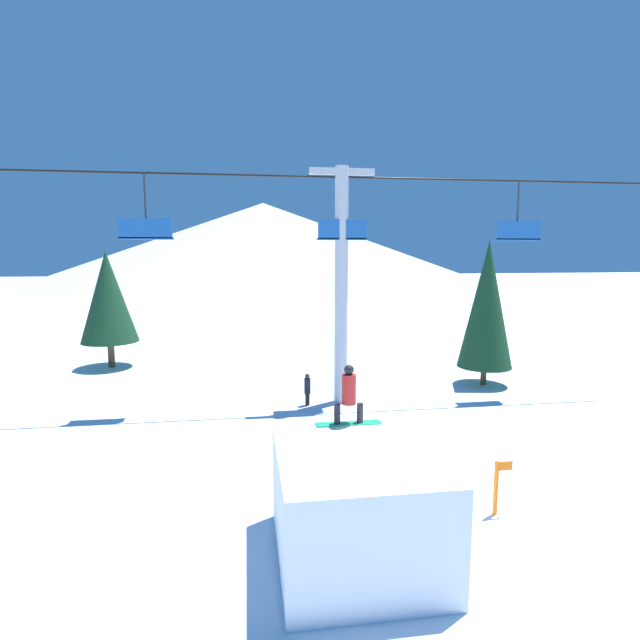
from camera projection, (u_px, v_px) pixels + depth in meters
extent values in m
plane|color=white|center=(430.00, 556.00, 9.55)|extent=(220.00, 220.00, 0.00)
cone|color=silver|center=(263.00, 242.00, 95.94)|extent=(82.92, 82.92, 14.70)
cube|color=white|center=(357.00, 505.00, 9.38)|extent=(2.96, 3.44, 2.13)
cube|color=silver|center=(340.00, 422.00, 10.88)|extent=(2.96, 0.10, 0.06)
cube|color=#1E9E6B|center=(349.00, 424.00, 10.66)|extent=(1.42, 0.26, 0.03)
cylinder|color=black|center=(337.00, 414.00, 10.59)|extent=(0.14, 0.14, 0.42)
cylinder|color=black|center=(360.00, 413.00, 10.67)|extent=(0.14, 0.14, 0.42)
cylinder|color=red|center=(349.00, 389.00, 10.56)|extent=(0.30, 0.30, 0.64)
sphere|color=black|center=(349.00, 370.00, 10.50)|extent=(0.21, 0.21, 0.21)
cylinder|color=#B2B2B7|center=(341.00, 288.00, 18.72)|extent=(0.50, 0.50, 8.85)
cube|color=#B2B2B7|center=(342.00, 172.00, 18.13)|extent=(2.40, 0.24, 0.24)
cylinder|color=black|center=(342.00, 177.00, 18.15)|extent=(24.51, 0.08, 0.08)
cylinder|color=#28282D|center=(145.00, 206.00, 17.31)|extent=(0.06, 0.06, 2.23)
cube|color=#195199|center=(147.00, 238.00, 17.46)|extent=(1.80, 0.44, 0.08)
cube|color=#195199|center=(145.00, 228.00, 17.24)|extent=(1.80, 0.08, 0.70)
cylinder|color=#28282D|center=(342.00, 208.00, 18.31)|extent=(0.06, 0.06, 2.23)
cube|color=#195199|center=(341.00, 239.00, 18.46)|extent=(1.80, 0.44, 0.08)
cube|color=#195199|center=(342.00, 229.00, 18.24)|extent=(1.80, 0.08, 0.70)
cylinder|color=#28282D|center=(518.00, 211.00, 19.31)|extent=(0.06, 0.06, 2.23)
cube|color=#195199|center=(516.00, 240.00, 19.47)|extent=(1.80, 0.44, 0.08)
cube|color=#195199|center=(519.00, 230.00, 19.24)|extent=(1.80, 0.08, 0.70)
cylinder|color=#4C3823|center=(483.00, 376.00, 21.69)|extent=(0.25, 0.25, 0.81)
cone|color=#14381E|center=(487.00, 304.00, 21.26)|extent=(2.30, 2.30, 5.45)
cylinder|color=#4C3823|center=(111.00, 354.00, 24.95)|extent=(0.33, 0.33, 1.29)
cone|color=#14381E|center=(108.00, 297.00, 24.54)|extent=(2.76, 2.76, 4.51)
cylinder|color=orange|center=(496.00, 488.00, 10.98)|extent=(0.10, 0.10, 1.24)
cube|color=orange|center=(505.00, 466.00, 10.94)|extent=(0.36, 0.02, 0.20)
cylinder|color=black|center=(307.00, 399.00, 18.83)|extent=(0.17, 0.17, 0.45)
cylinder|color=black|center=(307.00, 386.00, 18.76)|extent=(0.24, 0.24, 0.60)
sphere|color=#232328|center=(307.00, 376.00, 18.70)|extent=(0.18, 0.18, 0.18)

